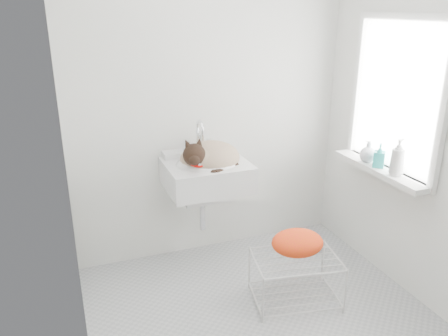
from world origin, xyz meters
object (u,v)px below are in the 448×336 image
object	(u,v)px
wire_rack	(295,281)
bottle_b	(378,167)
cat	(208,158)
bottle_a	(395,175)
bottle_c	(367,162)
sink	(206,162)

from	to	relation	value
wire_rack	bottle_b	size ratio (longest dim) A/B	3.29
bottle_b	cat	bearing A→B (deg)	155.16
bottle_a	bottle_b	bearing A→B (deg)	90.00
cat	bottle_c	world-z (taller)	cat
sink	bottle_a	size ratio (longest dim) A/B	2.81
sink	wire_rack	bearing A→B (deg)	-58.82
bottle_a	bottle_c	xyz separation A→B (m)	(0.00, 0.30, 0.00)
sink	cat	size ratio (longest dim) A/B	1.17
wire_rack	bottle_b	world-z (taller)	bottle_b
sink	cat	distance (m)	0.05
bottle_b	bottle_c	xyz separation A→B (m)	(0.00, 0.12, 0.00)
bottle_c	cat	bearing A→B (deg)	160.61
bottle_b	bottle_a	bearing A→B (deg)	-90.00
cat	bottle_a	distance (m)	1.31
cat	bottle_c	xyz separation A→B (m)	(1.11, -0.39, -0.04)
cat	wire_rack	bearing A→B (deg)	-70.97
wire_rack	bottle_b	distance (m)	1.01
bottle_a	wire_rack	bearing A→B (deg)	177.15
cat	sink	bearing A→B (deg)	110.60
sink	bottle_b	distance (m)	1.24
cat	bottle_b	size ratio (longest dim) A/B	3.05
sink	cat	bearing A→B (deg)	-57.29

